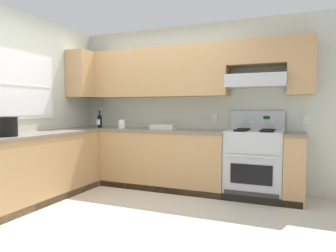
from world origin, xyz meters
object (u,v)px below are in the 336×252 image
at_px(bowl, 163,128).
at_px(bucket, 8,126).
at_px(stove, 254,163).
at_px(wine_bottle, 100,120).
at_px(paper_towel_roll, 122,124).

xyz_separation_m(bowl, bucket, (-1.17, -1.82, 0.10)).
bearing_deg(stove, bowl, 178.35).
bearing_deg(wine_bottle, bowl, 5.03).
bearing_deg(stove, wine_bottle, -178.66).
bearing_deg(stove, paper_towel_roll, -179.32).
distance_m(bucket, paper_towel_roll, 1.81).
distance_m(bowl, bucket, 2.17).
bearing_deg(wine_bottle, paper_towel_roll, 4.71).
relative_size(bowl, paper_towel_roll, 2.73).
distance_m(wine_bottle, bowl, 1.13).
xyz_separation_m(stove, bucket, (-2.56, -1.78, 0.55)).
bearing_deg(bowl, paper_towel_roll, -174.80).
relative_size(bowl, bucket, 1.66).
bearing_deg(bowl, stove, -1.65).
bearing_deg(stove, bucket, -145.23).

